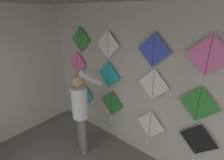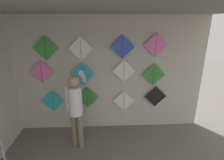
{
  "view_description": "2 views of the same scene",
  "coord_description": "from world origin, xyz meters",
  "px_view_note": "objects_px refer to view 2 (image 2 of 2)",
  "views": [
    {
      "loc": [
        1.7,
        0.97,
        2.67
      ],
      "look_at": [
        -0.16,
        3.17,
        1.51
      ],
      "focal_mm": 28.0,
      "sensor_mm": 36.0,
      "label": 1
    },
    {
      "loc": [
        0.04,
        -0.55,
        2.65
      ],
      "look_at": [
        0.22,
        3.17,
        1.39
      ],
      "focal_mm": 28.0,
      "sensor_mm": 36.0,
      "label": 2
    }
  ],
  "objects_px": {
    "kite_4": "(41,72)",
    "kite_7": "(153,75)",
    "kite_1": "(87,99)",
    "shopkeeper": "(76,106)",
    "kite_5": "(82,74)",
    "kite_10": "(122,47)",
    "kite_8": "(45,48)",
    "kite_11": "(156,45)",
    "kite_9": "(81,49)",
    "kite_0": "(53,101)",
    "kite_2": "(124,102)",
    "kite_6": "(124,71)",
    "kite_3": "(155,97)"
  },
  "relations": [
    {
      "from": "kite_2",
      "to": "kite_5",
      "type": "xyz_separation_m",
      "value": [
        -1.0,
        0.0,
        0.74
      ]
    },
    {
      "from": "kite_4",
      "to": "kite_9",
      "type": "relative_size",
      "value": 1.0
    },
    {
      "from": "kite_9",
      "to": "kite_10",
      "type": "height_order",
      "value": "kite_10"
    },
    {
      "from": "kite_9",
      "to": "kite_8",
      "type": "bearing_deg",
      "value": 180.0
    },
    {
      "from": "shopkeeper",
      "to": "kite_4",
      "type": "bearing_deg",
      "value": 161.28
    },
    {
      "from": "kite_7",
      "to": "kite_10",
      "type": "relative_size",
      "value": 1.0
    },
    {
      "from": "shopkeeper",
      "to": "kite_8",
      "type": "relative_size",
      "value": 3.18
    },
    {
      "from": "kite_5",
      "to": "kite_7",
      "type": "xyz_separation_m",
      "value": [
        1.7,
        0.0,
        -0.04
      ]
    },
    {
      "from": "kite_5",
      "to": "kite_10",
      "type": "bearing_deg",
      "value": 0.0
    },
    {
      "from": "kite_10",
      "to": "kite_5",
      "type": "bearing_deg",
      "value": 180.0
    },
    {
      "from": "kite_0",
      "to": "kite_11",
      "type": "height_order",
      "value": "kite_11"
    },
    {
      "from": "kite_5",
      "to": "kite_9",
      "type": "bearing_deg",
      "value": 180.0
    },
    {
      "from": "kite_11",
      "to": "kite_6",
      "type": "bearing_deg",
      "value": 180.0
    },
    {
      "from": "kite_5",
      "to": "kite_8",
      "type": "bearing_deg",
      "value": 180.0
    },
    {
      "from": "kite_0",
      "to": "kite_3",
      "type": "relative_size",
      "value": 0.8
    },
    {
      "from": "kite_8",
      "to": "kite_4",
      "type": "bearing_deg",
      "value": 180.0
    },
    {
      "from": "kite_2",
      "to": "kite_6",
      "type": "height_order",
      "value": "kite_6"
    },
    {
      "from": "kite_8",
      "to": "kite_11",
      "type": "bearing_deg",
      "value": 0.0
    },
    {
      "from": "kite_5",
      "to": "kite_6",
      "type": "xyz_separation_m",
      "value": [
        0.98,
        0.0,
        0.06
      ]
    },
    {
      "from": "kite_4",
      "to": "kite_7",
      "type": "distance_m",
      "value": 2.64
    },
    {
      "from": "kite_4",
      "to": "kite_5",
      "type": "bearing_deg",
      "value": 0.0
    },
    {
      "from": "kite_1",
      "to": "kite_8",
      "type": "relative_size",
      "value": 1.38
    },
    {
      "from": "kite_1",
      "to": "kite_7",
      "type": "height_order",
      "value": "kite_7"
    },
    {
      "from": "kite_3",
      "to": "kite_10",
      "type": "relative_size",
      "value": 1.25
    },
    {
      "from": "kite_2",
      "to": "kite_9",
      "type": "xyz_separation_m",
      "value": [
        -1.0,
        0.0,
        1.33
      ]
    },
    {
      "from": "kite_3",
      "to": "kite_7",
      "type": "xyz_separation_m",
      "value": [
        -0.09,
        0.0,
        0.6
      ]
    },
    {
      "from": "kite_2",
      "to": "kite_9",
      "type": "distance_m",
      "value": 1.67
    },
    {
      "from": "kite_1",
      "to": "kite_7",
      "type": "bearing_deg",
      "value": 0.04
    },
    {
      "from": "kite_4",
      "to": "kite_9",
      "type": "distance_m",
      "value": 1.08
    },
    {
      "from": "kite_0",
      "to": "kite_3",
      "type": "distance_m",
      "value": 2.55
    },
    {
      "from": "kite_2",
      "to": "kite_3",
      "type": "distance_m",
      "value": 0.8
    },
    {
      "from": "kite_8",
      "to": "kite_11",
      "type": "relative_size",
      "value": 1.0
    },
    {
      "from": "kite_6",
      "to": "kite_7",
      "type": "height_order",
      "value": "kite_6"
    },
    {
      "from": "kite_0",
      "to": "kite_1",
      "type": "xyz_separation_m",
      "value": [
        0.85,
        -0.0,
        0.04
      ]
    },
    {
      "from": "kite_5",
      "to": "kite_10",
      "type": "distance_m",
      "value": 1.12
    },
    {
      "from": "kite_0",
      "to": "kite_7",
      "type": "distance_m",
      "value": 2.54
    },
    {
      "from": "kite_2",
      "to": "kite_1",
      "type": "bearing_deg",
      "value": -179.98
    },
    {
      "from": "kite_7",
      "to": "kite_9",
      "type": "height_order",
      "value": "kite_9"
    },
    {
      "from": "kite_3",
      "to": "kite_11",
      "type": "xyz_separation_m",
      "value": [
        -0.09,
        0.0,
        1.3
      ]
    },
    {
      "from": "shopkeeper",
      "to": "kite_1",
      "type": "distance_m",
      "value": 0.72
    },
    {
      "from": "kite_3",
      "to": "kite_4",
      "type": "bearing_deg",
      "value": 179.99
    },
    {
      "from": "kite_5",
      "to": "kite_6",
      "type": "height_order",
      "value": "kite_6"
    },
    {
      "from": "kite_2",
      "to": "kite_6",
      "type": "distance_m",
      "value": 0.8
    },
    {
      "from": "kite_4",
      "to": "kite_9",
      "type": "bearing_deg",
      "value": 0.0
    },
    {
      "from": "kite_8",
      "to": "kite_3",
      "type": "bearing_deg",
      "value": -0.02
    },
    {
      "from": "kite_2",
      "to": "kite_3",
      "type": "xyz_separation_m",
      "value": [
        0.79,
        0.0,
        0.1
      ]
    },
    {
      "from": "kite_0",
      "to": "kite_2",
      "type": "xyz_separation_m",
      "value": [
        1.76,
        -0.0,
        -0.05
      ]
    },
    {
      "from": "shopkeeper",
      "to": "kite_7",
      "type": "bearing_deg",
      "value": 40.46
    },
    {
      "from": "shopkeeper",
      "to": "kite_2",
      "type": "xyz_separation_m",
      "value": [
        1.09,
        0.68,
        -0.25
      ]
    },
    {
      "from": "kite_8",
      "to": "kite_10",
      "type": "relative_size",
      "value": 1.0
    }
  ]
}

